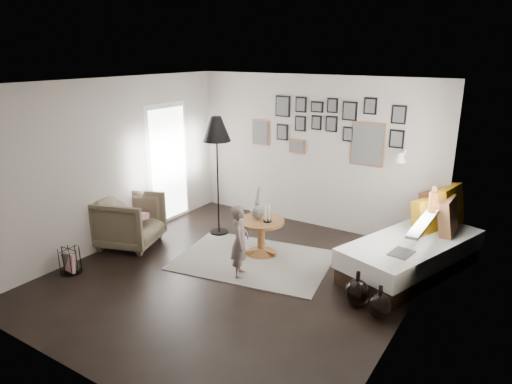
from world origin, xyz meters
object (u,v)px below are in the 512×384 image
Objects in this scene: armchair at (130,221)px; demijohn_small at (379,306)px; daybed at (413,248)px; demijohn_large at (357,293)px; floor_lamp at (217,133)px; vase at (257,209)px; child at (240,241)px; pedestal_table at (261,238)px; magazine_basket at (70,261)px.

demijohn_small is (4.00, 0.08, -0.25)m from armchair.
demijohn_small is at bearing -71.29° from daybed.
demijohn_large is 0.34m from demijohn_small.
floor_lamp reaches higher than armchair.
vase is 0.49× the size of child.
demijohn_small is at bearing -20.03° from pedestal_table.
daybed reaches higher than child.
armchair is 3.70m from demijohn_large.
magazine_basket is (0.00, -1.12, -0.23)m from armchair.
magazine_basket is (-1.92, -1.95, -0.08)m from pedestal_table.
daybed is at bearing 33.49° from magazine_basket.
armchair reaches higher than demijohn_large.
demijohn_large reaches higher than magazine_basket.
magazine_basket is at bearing -127.82° from daybed.
demijohn_large is at bearing 159.19° from demijohn_small.
daybed is 3.43m from floor_lamp.
vase reaches higher than demijohn_large.
pedestal_table is 0.78× the size of armchair.
vase is at bearing -84.05° from armchair.
child is at bearing 30.27° from magazine_basket.
armchair is 1.14m from magazine_basket.
child reaches higher than magazine_basket.
pedestal_table is at bearing 45.46° from magazine_basket.
magazine_basket is 0.87× the size of demijohn_small.
pedestal_table is 2.74m from magazine_basket.
pedestal_table is 1.40× the size of vase.
child is (0.21, -0.77, -0.19)m from vase.
magazine_basket is (-4.00, -2.65, -0.16)m from daybed.
vase is 1.42m from floor_lamp.
magazine_basket is (-0.88, -2.27, -1.53)m from floor_lamp.
magazine_basket is 4.17m from demijohn_small.
demijohn_large is 0.45× the size of child.
demijohn_large is at bearing -19.64° from vase.
demijohn_large is at bearing -19.88° from pedestal_table.
daybed is at bearing -88.00° from armchair.
daybed is at bearing 18.47° from pedestal_table.
daybed is 2.43m from child.
demijohn_large is (3.68, 1.31, -0.00)m from magazine_basket.
magazine_basket is at bearing -134.54° from pedestal_table.
floor_lamp is at bearing 162.87° from vase.
daybed reaches higher than vase.
floor_lamp is at bearing -154.40° from daybed.
child is at bearing -42.43° from floor_lamp.
demijohn_large is (2.80, -0.95, -1.53)m from floor_lamp.
pedestal_table reaches higher than demijohn_small.
pedestal_table is 2.10m from armchair.
demijohn_small is at bearing -19.00° from floor_lamp.
daybed is at bearing 17.35° from vase.
vase is 1.10× the size of demijohn_large.
pedestal_table is at bearing 159.97° from demijohn_small.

